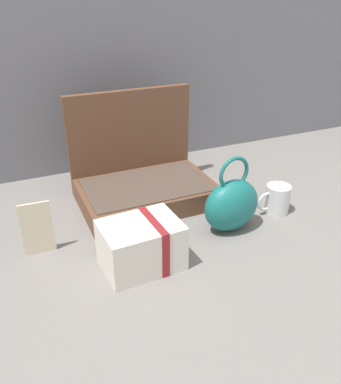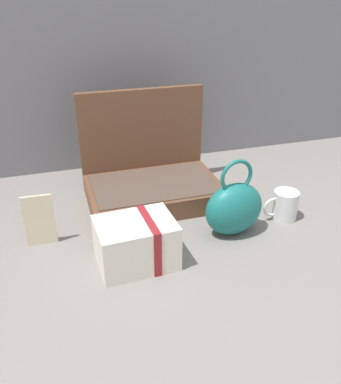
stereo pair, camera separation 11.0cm
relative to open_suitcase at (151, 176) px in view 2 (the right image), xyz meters
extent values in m
plane|color=slate|center=(-0.02, -0.25, -0.08)|extent=(6.00, 6.00, 0.00)
cube|color=brown|center=(0.00, -0.05, -0.04)|extent=(0.43, 0.28, 0.07)
cube|color=#4C3D33|center=(0.00, -0.05, -0.01)|extent=(0.40, 0.25, 0.00)
cube|color=brown|center=(0.00, 0.11, 0.10)|extent=(0.43, 0.02, 0.34)
ellipsoid|color=#196B66|center=(0.17, -0.29, 0.00)|extent=(0.18, 0.12, 0.16)
torus|color=#196B66|center=(0.17, -0.29, 0.11)|extent=(0.10, 0.02, 0.10)
cube|color=silver|center=(-0.13, -0.35, -0.01)|extent=(0.21, 0.16, 0.12)
cube|color=maroon|center=(-0.10, -0.35, -0.01)|extent=(0.03, 0.15, 0.13)
cylinder|color=silver|center=(0.36, -0.26, -0.03)|extent=(0.08, 0.08, 0.09)
torus|color=silver|center=(0.32, -0.26, -0.03)|extent=(0.06, 0.01, 0.06)
cube|color=beige|center=(-0.36, -0.19, 0.00)|extent=(0.08, 0.01, 0.15)
camera|label=1|loc=(-0.40, -1.16, 0.58)|focal=37.73mm
camera|label=2|loc=(-0.30, -1.20, 0.58)|focal=37.73mm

